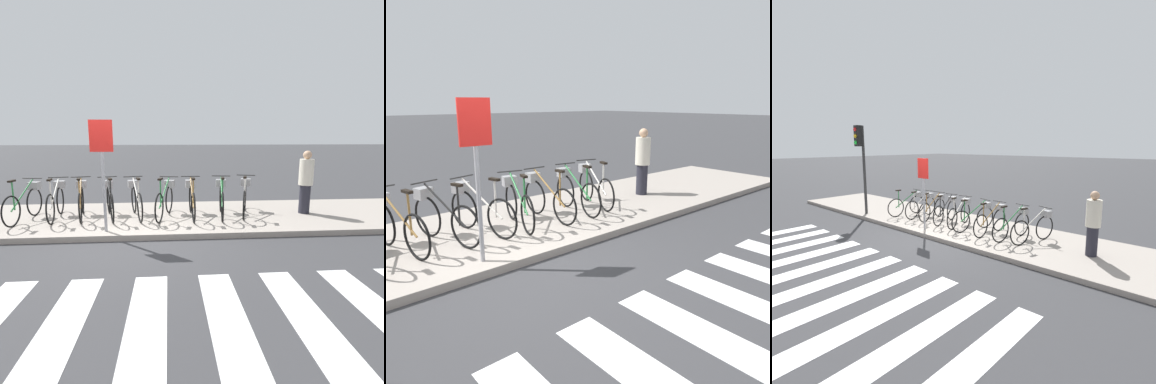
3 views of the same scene
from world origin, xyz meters
The scene contains 13 objects.
ground_plane centered at (0.00, 0.00, 0.00)m, with size 120.00×120.00×0.00m, color #38383A.
sidewalk centered at (0.00, 1.44, 0.06)m, with size 16.76×2.88×0.12m.
parked_bicycle_0 centered at (-2.52, 1.29, 0.55)m, with size 0.46×1.59×0.98m.
parked_bicycle_1 centered at (-1.89, 1.41, 0.55)m, with size 0.46×1.59×0.98m.
parked_bicycle_2 centered at (-1.33, 1.44, 0.55)m, with size 0.52×1.56×0.98m.
parked_bicycle_3 centered at (-0.67, 1.40, 0.55)m, with size 0.58×1.55×0.98m.
parked_bicycle_4 centered at (-0.06, 1.41, 0.55)m, with size 0.56×1.55×0.98m.
parked_bicycle_5 centered at (0.64, 1.33, 0.55)m, with size 0.54×1.56×0.98m.
parked_bicycle_6 centered at (1.25, 1.32, 0.55)m, with size 0.46×1.59×0.98m.
parked_bicycle_7 centered at (1.97, 1.34, 0.55)m, with size 0.46×1.59×0.98m.
parked_bicycle_8 centered at (2.57, 1.44, 0.55)m, with size 0.59×1.54×0.98m.
pedestrian centered at (4.06, 1.39, 0.92)m, with size 0.34×0.34×1.54m.
sign_post centered at (-0.55, 0.29, 1.61)m, with size 0.44×0.07×2.19m.
Camera 1 is at (0.72, -5.59, 2.02)m, focal length 28.00 mm.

